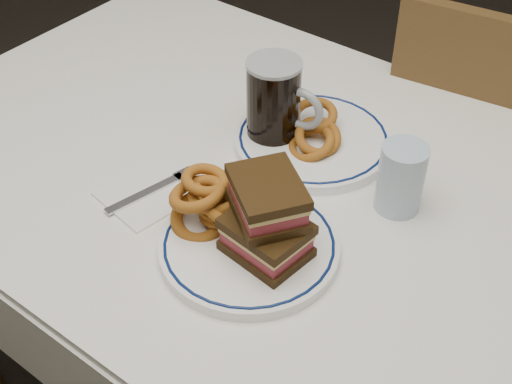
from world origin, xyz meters
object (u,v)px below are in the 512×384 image
Objects in this scene: main_plate at (249,246)px; beer_mug at (275,102)px; reuben_sandwich at (267,218)px; chair_far at (487,170)px; far_plate at (313,140)px.

beer_mug reaches higher than main_plate.
reuben_sandwich is (0.03, 0.01, 0.07)m from main_plate.
reuben_sandwich is at bearing -55.91° from beer_mug.
beer_mug is (-0.16, 0.23, 0.00)m from reuben_sandwich.
chair_far reaches higher than far_plate.
far_plate is (-0.19, -0.44, 0.26)m from chair_far.
chair_far reaches higher than main_plate.
chair_far reaches higher than beer_mug.
far_plate is at bearing 25.72° from beer_mug.
main_plate is 0.98× the size of far_plate.
main_plate is at bearing -75.32° from far_plate.
beer_mug is at bearing 118.68° from main_plate.
reuben_sandwich is at bearing -69.72° from far_plate.
main_plate is (-0.12, -0.71, 0.26)m from chair_far.
far_plate is at bearing 104.68° from main_plate.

